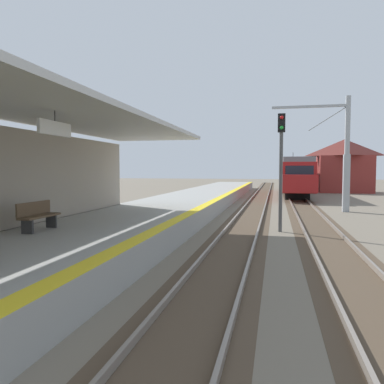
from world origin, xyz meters
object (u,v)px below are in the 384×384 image
at_px(catenary_pylon_far_side, 342,157).
at_px(platform_bench, 38,215).
at_px(approaching_train, 294,175).
at_px(rail_signal_post, 281,160).
at_px(distant_trackside_house, 344,165).

bearing_deg(catenary_pylon_far_side, platform_bench, -125.36).
xyz_separation_m(approaching_train, rail_signal_post, (-1.74, -24.62, 1.02)).
distance_m(platform_bench, distant_trackside_house, 41.05).
height_order(catenary_pylon_far_side, distant_trackside_house, catenary_pylon_far_side).
bearing_deg(approaching_train, platform_bench, -106.04).
distance_m(approaching_train, catenary_pylon_far_side, 15.83).
xyz_separation_m(rail_signal_post, catenary_pylon_far_side, (3.98, 9.02, 0.41)).
bearing_deg(platform_bench, distant_trackside_house, 68.30).
distance_m(rail_signal_post, distant_trackside_house, 32.18).
relative_size(approaching_train, rail_signal_post, 3.77).
bearing_deg(catenary_pylon_far_side, distant_trackside_house, 80.10).
distance_m(rail_signal_post, platform_bench, 10.21).
distance_m(approaching_train, distant_trackside_house, 9.05).
height_order(platform_bench, distant_trackside_house, distant_trackside_house).
bearing_deg(rail_signal_post, catenary_pylon_far_side, 66.21).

